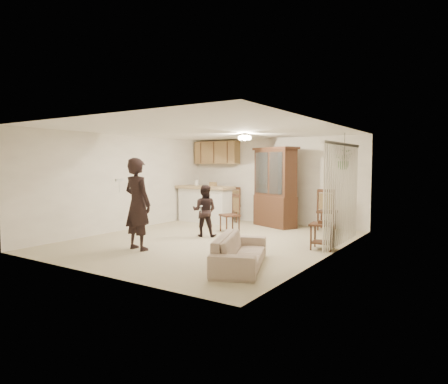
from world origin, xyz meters
The scene contains 23 objects.
floor centered at (0.00, 0.00, 0.00)m, with size 6.50×6.50×0.00m, color #C2B593.
ceiling centered at (0.00, 0.00, 2.50)m, with size 5.50×6.50×0.02m, color white.
wall_back centered at (0.00, 3.25, 1.25)m, with size 5.50×0.02×2.50m, color white.
wall_front centered at (0.00, -3.25, 1.25)m, with size 5.50×0.02×2.50m, color white.
wall_left centered at (-2.75, 0.00, 1.25)m, with size 0.02×6.50×2.50m, color white.
wall_right centered at (2.75, 0.00, 1.25)m, with size 0.02×6.50×2.50m, color white.
breakfast_bar centered at (-1.85, 2.35, 0.50)m, with size 1.60×0.55×1.00m, color white.
bar_top centered at (-1.85, 2.35, 1.05)m, with size 1.75×0.70×0.08m, color tan.
upper_cabinets centered at (-1.90, 3.07, 2.10)m, with size 1.50×0.34×0.70m, color olive.
vertical_blinds centered at (2.71, 0.90, 1.10)m, with size 0.06×2.30×2.10m, color white, non-canonical shape.
ceiling_fixture centered at (0.20, 1.20, 2.40)m, with size 0.36×0.36×0.20m, color #FFE8BF, non-canonical shape.
hanging_plant centered at (2.30, 2.40, 1.85)m, with size 0.43×0.37×0.48m, color #2E6026.
plant_cord centered at (2.30, 2.40, 2.17)m, with size 0.01×0.01×0.65m, color black.
sofa centered at (1.76, -1.60, 0.37)m, with size 1.87×0.73×0.73m, color #BEB49D.
adult centered at (-0.68, -1.57, 0.90)m, with size 0.66×0.43×1.80m, color black.
child centered at (-0.44, 0.39, 0.68)m, with size 0.66×0.51×1.35m, color black.
china_hutch centered at (0.30, 2.70, 1.09)m, with size 1.49×1.05×2.20m.
side_table centered at (2.44, 0.52, 0.28)m, with size 0.55×0.55×0.59m.
chair_bar centered at (-1.21, 2.86, 0.29)m, with size 0.57×0.57×1.04m.
chair_hutch_left centered at (-0.27, 1.26, 0.27)m, with size 0.59×0.59×0.97m.
chair_hutch_right centered at (1.72, 2.94, 0.31)m, with size 0.54×0.54×1.09m.
controller_adult centered at (-0.73, -2.01, 1.43)m, with size 0.05×0.16×0.05m, color white.
controller_child centered at (-0.34, 0.12, 0.76)m, with size 0.03×0.11×0.03m, color white.
Camera 1 is at (5.18, -7.32, 1.74)m, focal length 32.00 mm.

